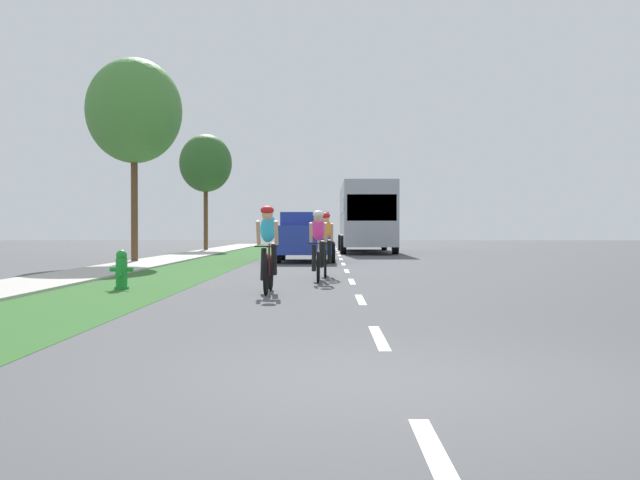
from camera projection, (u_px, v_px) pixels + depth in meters
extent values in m
plane|color=#4C4C4F|center=(343.00, 264.00, 25.38)|extent=(120.00, 120.00, 0.00)
cube|color=#2D6026|center=(212.00, 264.00, 25.43)|extent=(2.50, 70.00, 0.01)
cube|color=#B2ADA3|center=(146.00, 263.00, 25.45)|extent=(2.00, 70.00, 0.10)
cube|color=white|center=(442.00, 467.00, 3.54)|extent=(0.12, 1.80, 0.01)
cube|color=white|center=(379.00, 337.00, 7.85)|extent=(0.12, 1.80, 0.01)
cube|color=white|center=(360.00, 299.00, 12.15)|extent=(0.12, 1.80, 0.01)
cube|color=white|center=(352.00, 281.00, 16.46)|extent=(0.12, 1.80, 0.01)
cube|color=white|center=(347.00, 271.00, 20.77)|extent=(0.12, 1.80, 0.01)
cube|color=white|center=(343.00, 264.00, 25.07)|extent=(0.12, 1.80, 0.01)
cube|color=white|center=(341.00, 259.00, 29.38)|extent=(0.12, 1.80, 0.01)
cube|color=white|center=(339.00, 255.00, 33.69)|extent=(0.12, 1.80, 0.01)
cube|color=white|center=(338.00, 253.00, 38.00)|extent=(0.12, 1.80, 0.01)
cube|color=white|center=(337.00, 250.00, 42.30)|extent=(0.12, 1.80, 0.01)
cube|color=white|center=(336.00, 249.00, 46.61)|extent=(0.12, 1.80, 0.01)
cube|color=white|center=(335.00, 247.00, 50.92)|extent=(0.12, 1.80, 0.01)
cube|color=white|center=(334.00, 246.00, 55.22)|extent=(0.12, 1.80, 0.01)
cylinder|color=#1E8C33|center=(122.00, 288.00, 14.29)|extent=(0.28, 0.27, 0.06)
cylinder|color=#1E8C33|center=(122.00, 272.00, 14.28)|extent=(0.22, 0.22, 0.55)
sphere|color=#1E8C33|center=(122.00, 255.00, 14.28)|extent=(0.21, 0.21, 0.21)
cylinder|color=#1E8C33|center=(113.00, 269.00, 14.29)|extent=(0.12, 0.09, 0.09)
cylinder|color=#1E8C33|center=(130.00, 269.00, 14.28)|extent=(0.12, 0.09, 0.09)
cylinder|color=#1E8C33|center=(119.00, 274.00, 14.12)|extent=(0.11, 0.14, 0.11)
torus|color=black|center=(271.00, 273.00, 13.99)|extent=(0.06, 0.68, 0.68)
torus|color=black|center=(266.00, 276.00, 12.95)|extent=(0.06, 0.68, 0.68)
cylinder|color=maroon|center=(268.00, 265.00, 13.36)|extent=(0.04, 0.59, 0.43)
cylinder|color=maroon|center=(269.00, 259.00, 13.64)|extent=(0.04, 0.04, 0.55)
cylinder|color=maroon|center=(268.00, 246.00, 13.41)|extent=(0.03, 0.55, 0.03)
cylinder|color=black|center=(266.00, 246.00, 12.96)|extent=(0.42, 0.02, 0.02)
ellipsoid|color=#26A5CC|center=(268.00, 228.00, 13.48)|extent=(0.30, 0.54, 0.63)
sphere|color=tan|center=(267.00, 215.00, 13.19)|extent=(0.20, 0.20, 0.20)
ellipsoid|color=red|center=(267.00, 210.00, 13.19)|extent=(0.24, 0.28, 0.16)
cylinder|color=tan|center=(258.00, 233.00, 13.20)|extent=(0.07, 0.26, 0.45)
cylinder|color=tan|center=(276.00, 233.00, 13.19)|extent=(0.07, 0.26, 0.45)
cylinder|color=black|center=(263.00, 264.00, 13.56)|extent=(0.10, 0.30, 0.60)
cylinder|color=black|center=(274.00, 259.00, 13.51)|extent=(0.10, 0.25, 0.61)
torus|color=black|center=(319.00, 265.00, 17.02)|extent=(0.06, 0.68, 0.68)
torus|color=black|center=(318.00, 267.00, 15.98)|extent=(0.06, 0.68, 0.68)
cylinder|color=silver|center=(318.00, 258.00, 16.40)|extent=(0.04, 0.59, 0.43)
cylinder|color=silver|center=(318.00, 253.00, 16.68)|extent=(0.04, 0.04, 0.55)
cylinder|color=silver|center=(318.00, 243.00, 16.45)|extent=(0.03, 0.55, 0.03)
cylinder|color=black|center=(318.00, 243.00, 16.00)|extent=(0.42, 0.02, 0.02)
ellipsoid|color=#CC2D8C|center=(318.00, 229.00, 16.51)|extent=(0.30, 0.54, 0.63)
sphere|color=tan|center=(318.00, 218.00, 16.23)|extent=(0.20, 0.20, 0.20)
ellipsoid|color=white|center=(318.00, 214.00, 16.23)|extent=(0.24, 0.28, 0.16)
cylinder|color=tan|center=(311.00, 232.00, 16.23)|extent=(0.07, 0.26, 0.45)
cylinder|color=tan|center=(326.00, 232.00, 16.23)|extent=(0.07, 0.26, 0.45)
cylinder|color=black|center=(314.00, 258.00, 16.60)|extent=(0.10, 0.30, 0.60)
cylinder|color=black|center=(323.00, 254.00, 16.55)|extent=(0.10, 0.25, 0.61)
torus|color=black|center=(325.00, 262.00, 18.68)|extent=(0.06, 0.68, 0.68)
torus|color=black|center=(325.00, 264.00, 17.64)|extent=(0.06, 0.68, 0.68)
cylinder|color=#194C2D|center=(325.00, 256.00, 18.06)|extent=(0.04, 0.59, 0.43)
cylinder|color=#194C2D|center=(325.00, 251.00, 18.33)|extent=(0.04, 0.04, 0.55)
cylinder|color=#194C2D|center=(325.00, 242.00, 18.10)|extent=(0.03, 0.55, 0.03)
cylinder|color=black|center=(325.00, 242.00, 17.65)|extent=(0.42, 0.02, 0.02)
ellipsoid|color=orange|center=(325.00, 229.00, 18.17)|extent=(0.30, 0.54, 0.63)
sphere|color=tan|center=(325.00, 219.00, 17.88)|extent=(0.20, 0.20, 0.20)
ellipsoid|color=red|center=(325.00, 216.00, 17.88)|extent=(0.24, 0.28, 0.16)
cylinder|color=tan|center=(319.00, 232.00, 17.89)|extent=(0.07, 0.26, 0.45)
cylinder|color=tan|center=(332.00, 232.00, 17.89)|extent=(0.07, 0.26, 0.45)
cylinder|color=black|center=(321.00, 256.00, 18.26)|extent=(0.10, 0.30, 0.60)
cylinder|color=black|center=(329.00, 252.00, 18.20)|extent=(0.10, 0.25, 0.61)
cube|color=#23389E|center=(305.00, 239.00, 27.16)|extent=(1.90, 4.70, 1.00)
cube|color=#23389E|center=(306.00, 220.00, 27.35)|extent=(1.71, 2.91, 0.52)
cube|color=#1E2833|center=(305.00, 223.00, 26.09)|extent=(1.56, 0.08, 0.44)
cylinder|color=black|center=(277.00, 253.00, 25.76)|extent=(0.25, 0.72, 0.72)
cylinder|color=black|center=(332.00, 253.00, 25.74)|extent=(0.25, 0.72, 0.72)
cylinder|color=black|center=(282.00, 251.00, 28.58)|extent=(0.25, 0.72, 0.72)
cylinder|color=black|center=(331.00, 251.00, 28.56)|extent=(0.25, 0.72, 0.72)
cube|color=#A5A8AD|center=(365.00, 216.00, 39.23)|extent=(2.50, 11.60, 3.10)
cube|color=#1E2833|center=(365.00, 208.00, 39.22)|extent=(2.52, 10.67, 0.64)
cube|color=#1E2833|center=(372.00, 208.00, 33.46)|extent=(2.25, 0.06, 1.20)
cylinder|color=black|center=(343.00, 244.00, 35.49)|extent=(0.28, 0.96, 0.96)
cylinder|color=black|center=(395.00, 244.00, 35.47)|extent=(0.28, 0.96, 0.96)
cylinder|color=black|center=(341.00, 242.00, 42.45)|extent=(0.28, 0.96, 0.96)
cylinder|color=black|center=(384.00, 242.00, 42.43)|extent=(0.28, 0.96, 0.96)
cylinder|color=brown|center=(134.00, 206.00, 26.29)|extent=(0.24, 0.24, 4.04)
ellipsoid|color=#478438|center=(134.00, 111.00, 26.25)|extent=(3.38, 3.38, 3.72)
cylinder|color=brown|center=(206.00, 217.00, 41.88)|extent=(0.24, 0.24, 3.77)
ellipsoid|color=#2D6026|center=(206.00, 163.00, 41.84)|extent=(2.96, 2.96, 3.25)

